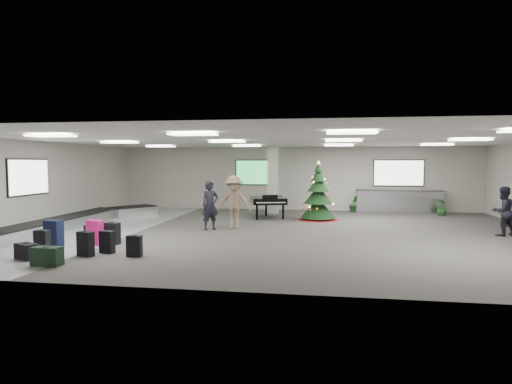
# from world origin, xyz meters

# --- Properties ---
(ground) EXTENTS (18.00, 18.00, 0.00)m
(ground) POSITION_xyz_m (0.00, 0.00, 0.00)
(ground) COLOR #34322F
(ground) RESTS_ON ground
(room_envelope) EXTENTS (18.02, 14.02, 3.21)m
(room_envelope) POSITION_xyz_m (-0.38, 0.67, 2.33)
(room_envelope) COLOR #A29D94
(room_envelope) RESTS_ON ground
(baggage_carousel) EXTENTS (2.28, 9.71, 0.43)m
(baggage_carousel) POSITION_xyz_m (-7.84, -0.08, 0.21)
(baggage_carousel) COLOR silver
(baggage_carousel) RESTS_ON ground
(service_counter) EXTENTS (4.05, 0.65, 1.08)m
(service_counter) POSITION_xyz_m (5.00, 6.65, 0.55)
(service_counter) COLOR silver
(service_counter) RESTS_ON ground
(suitcase_0) EXTENTS (0.46, 0.34, 0.66)m
(suitcase_0) POSITION_xyz_m (-4.72, -4.60, 0.32)
(suitcase_0) COLOR black
(suitcase_0) RESTS_ON ground
(suitcase_1) EXTENTS (0.42, 0.29, 0.62)m
(suitcase_1) POSITION_xyz_m (-4.35, -4.16, 0.30)
(suitcase_1) COLOR black
(suitcase_1) RESTS_ON ground
(pink_suitcase) EXTENTS (0.53, 0.40, 0.75)m
(pink_suitcase) POSITION_xyz_m (-5.28, -3.14, 0.37)
(pink_suitcase) COLOR #D61B6D
(pink_suitcase) RESTS_ON ground
(suitcase_3) EXTENTS (0.46, 0.31, 0.66)m
(suitcase_3) POSITION_xyz_m (-4.82, -2.96, 0.32)
(suitcase_3) COLOR black
(suitcase_3) RESTS_ON ground
(navy_suitcase) EXTENTS (0.54, 0.37, 0.78)m
(navy_suitcase) POSITION_xyz_m (-6.33, -3.54, 0.38)
(navy_suitcase) COLOR black
(navy_suitcase) RESTS_ON ground
(suitcase_5) EXTENTS (0.41, 0.24, 0.60)m
(suitcase_5) POSITION_xyz_m (-6.21, -4.23, 0.29)
(suitcase_5) COLOR black
(suitcase_5) RESTS_ON ground
(green_duffel) EXTENTS (0.67, 0.34, 0.47)m
(green_duffel) POSITION_xyz_m (-5.05, -5.69, 0.22)
(green_duffel) COLOR black
(green_duffel) RESTS_ON ground
(suitcase_7) EXTENTS (0.38, 0.20, 0.56)m
(suitcase_7) POSITION_xyz_m (-3.45, -4.45, 0.27)
(suitcase_7) COLOR black
(suitcase_7) RESTS_ON ground
(suitcase_8) EXTENTS (0.43, 0.37, 0.57)m
(suitcase_8) POSITION_xyz_m (-5.50, -3.00, 0.28)
(suitcase_8) COLOR black
(suitcase_8) RESTS_ON ground
(black_duffel) EXTENTS (0.69, 0.56, 0.42)m
(black_duffel) POSITION_xyz_m (-5.99, -5.15, 0.20)
(black_duffel) COLOR black
(black_duffel) RESTS_ON ground
(christmas_tree) EXTENTS (1.76, 1.76, 2.51)m
(christmas_tree) POSITION_xyz_m (1.16, 3.34, 0.86)
(christmas_tree) COLOR maroon
(christmas_tree) RESTS_ON ground
(grand_piano) EXTENTS (1.82, 2.14, 1.05)m
(grand_piano) POSITION_xyz_m (-1.00, 3.69, 0.75)
(grand_piano) COLOR black
(grand_piano) RESTS_ON ground
(traveler_a) EXTENTS (0.76, 0.73, 1.75)m
(traveler_a) POSITION_xyz_m (-2.65, 0.09, 0.88)
(traveler_a) COLOR black
(traveler_a) RESTS_ON ground
(traveler_b) EXTENTS (1.32, 0.84, 1.93)m
(traveler_b) POSITION_xyz_m (-1.86, 0.53, 0.97)
(traveler_b) COLOR #826A50
(traveler_b) RESTS_ON ground
(traveler_bench) EXTENTS (0.96, 0.87, 1.63)m
(traveler_bench) POSITION_xyz_m (7.19, 0.31, 0.81)
(traveler_bench) COLOR black
(traveler_bench) RESTS_ON ground
(potted_plant_left) EXTENTS (0.54, 0.49, 0.80)m
(potted_plant_left) POSITION_xyz_m (2.84, 6.42, 0.40)
(potted_plant_left) COLOR #133C18
(potted_plant_left) RESTS_ON ground
(potted_plant_right) EXTENTS (0.57, 0.57, 0.76)m
(potted_plant_right) POSITION_xyz_m (6.70, 5.69, 0.38)
(potted_plant_right) COLOR #133C18
(potted_plant_right) RESTS_ON ground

